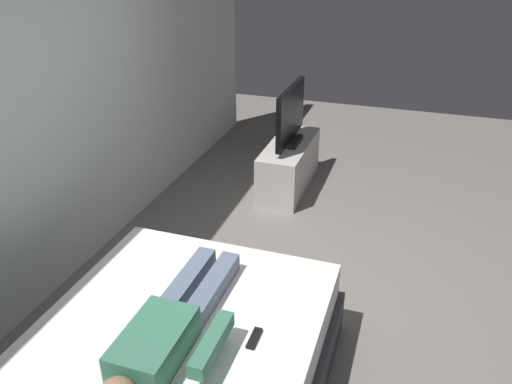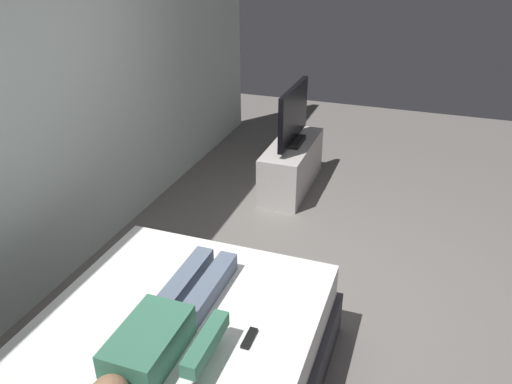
{
  "view_description": "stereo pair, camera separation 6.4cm",
  "coord_description": "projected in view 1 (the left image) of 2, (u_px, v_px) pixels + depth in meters",
  "views": [
    {
      "loc": [
        -2.8,
        -0.6,
        2.42
      ],
      "look_at": [
        0.4,
        0.46,
        0.69
      ],
      "focal_mm": 35.57,
      "sensor_mm": 36.0,
      "label": 1
    },
    {
      "loc": [
        -2.78,
        -0.66,
        2.42
      ],
      "look_at": [
        0.4,
        0.46,
        0.69
      ],
      "focal_mm": 35.57,
      "sensor_mm": 36.0,
      "label": 2
    }
  ],
  "objects": [
    {
      "name": "ground_plane",
      "position": [
        299.0,
        311.0,
        3.64
      ],
      "size": [
        10.0,
        10.0,
        0.0
      ],
      "primitive_type": "plane",
      "color": "slate"
    },
    {
      "name": "back_wall",
      "position": [
        81.0,
        83.0,
        3.86
      ],
      "size": [
        6.4,
        0.1,
        2.8
      ],
      "primitive_type": "cube",
      "color": "silver",
      "rests_on": "ground"
    },
    {
      "name": "bed",
      "position": [
        168.0,
        383.0,
        2.72
      ],
      "size": [
        2.04,
        1.56,
        0.54
      ],
      "color": "#333338",
      "rests_on": "ground"
    },
    {
      "name": "person",
      "position": [
        170.0,
        330.0,
        2.58
      ],
      "size": [
        1.26,
        0.46,
        0.18
      ],
      "color": "#387056",
      "rests_on": "bed"
    },
    {
      "name": "remote",
      "position": [
        254.0,
        338.0,
        2.62
      ],
      "size": [
        0.15,
        0.04,
        0.02
      ],
      "primitive_type": "cube",
      "color": "black",
      "rests_on": "bed"
    },
    {
      "name": "tv_stand",
      "position": [
        289.0,
        165.0,
        5.29
      ],
      "size": [
        1.1,
        0.4,
        0.5
      ],
      "primitive_type": "cube",
      "color": "#B7B2AD",
      "rests_on": "ground"
    },
    {
      "name": "tv",
      "position": [
        290.0,
        117.0,
        5.05
      ],
      "size": [
        0.88,
        0.2,
        0.59
      ],
      "color": "black",
      "rests_on": "tv_stand"
    }
  ]
}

